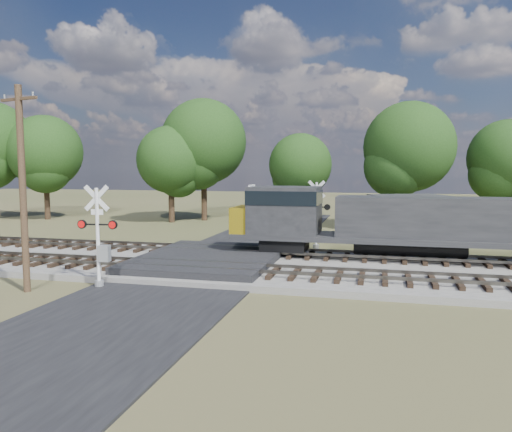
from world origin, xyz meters
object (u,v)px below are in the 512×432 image
(crossing_signal_far, at_px, (315,221))
(crossing_signal_near, at_px, (100,245))
(utility_pole, at_px, (22,184))
(equipment_shed, at_px, (413,220))

(crossing_signal_far, bearing_deg, crossing_signal_near, 63.25)
(utility_pole, bearing_deg, equipment_shed, 60.04)
(equipment_shed, bearing_deg, crossing_signal_far, -169.68)
(utility_pole, relative_size, equipment_shed, 1.36)
(crossing_signal_near, distance_m, crossing_signal_far, 14.63)
(crossing_signal_near, xyz_separation_m, utility_pole, (-2.67, -1.37, 2.68))
(crossing_signal_far, xyz_separation_m, utility_pole, (-10.38, -13.80, 2.71))
(crossing_signal_near, relative_size, utility_pole, 0.52)
(crossing_signal_far, bearing_deg, equipment_shed, -142.92)
(crossing_signal_far, distance_m, utility_pole, 17.48)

